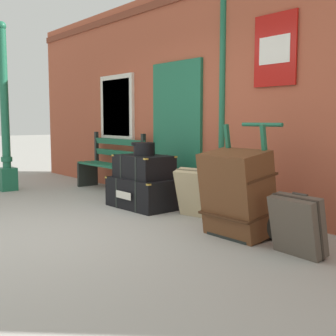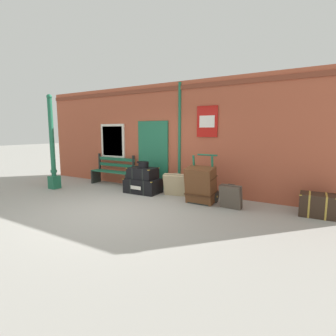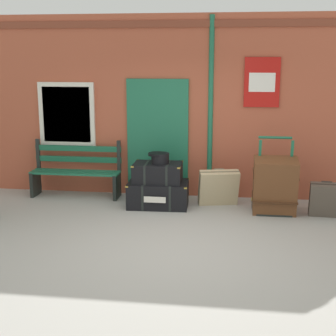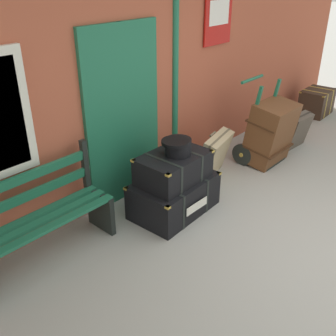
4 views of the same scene
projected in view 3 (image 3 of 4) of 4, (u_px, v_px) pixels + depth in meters
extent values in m
plane|color=#A3A099|center=(173.00, 245.00, 6.64)|extent=(60.00, 60.00, 0.00)
cube|color=#AD5138|center=(191.00, 107.00, 8.80)|extent=(10.40, 0.30, 3.20)
cube|color=brown|center=(191.00, 24.00, 8.33)|extent=(10.40, 0.03, 0.12)
cube|color=#1E6647|center=(158.00, 138.00, 8.83)|extent=(1.10, 0.05, 2.10)
cube|color=#123D2A|center=(158.00, 138.00, 8.82)|extent=(0.06, 0.02, 2.10)
cube|color=silver|center=(67.00, 114.00, 8.96)|extent=(1.04, 0.06, 1.16)
cube|color=silver|center=(67.00, 115.00, 8.94)|extent=(0.88, 0.02, 1.00)
cylinder|color=#1E6647|center=(211.00, 108.00, 8.60)|extent=(0.09, 0.09, 3.14)
cube|color=#B7140F|center=(262.00, 82.00, 8.37)|extent=(0.60, 0.02, 0.84)
cube|color=white|center=(262.00, 82.00, 8.36)|extent=(0.44, 0.01, 0.32)
cube|color=#1E6647|center=(73.00, 174.00, 8.70)|extent=(1.60, 0.09, 0.04)
cube|color=#1E6647|center=(75.00, 172.00, 8.84)|extent=(1.60, 0.09, 0.04)
cube|color=#1E6647|center=(78.00, 171.00, 8.97)|extent=(1.60, 0.09, 0.04)
cube|color=#1E6647|center=(78.00, 159.00, 8.99)|extent=(1.60, 0.05, 0.10)
cube|color=#1E6647|center=(78.00, 148.00, 8.94)|extent=(1.60, 0.05, 0.10)
cube|color=black|center=(36.00, 183.00, 8.99)|extent=(0.06, 0.40, 0.45)
cube|color=black|center=(38.00, 154.00, 9.07)|extent=(0.06, 0.06, 0.56)
cube|color=black|center=(117.00, 186.00, 8.79)|extent=(0.06, 0.40, 0.45)
cube|color=black|center=(119.00, 156.00, 8.87)|extent=(0.06, 0.06, 0.56)
cube|color=black|center=(158.00, 194.00, 8.33)|extent=(1.03, 0.68, 0.42)
cube|color=black|center=(145.00, 194.00, 8.35)|extent=(0.06, 0.65, 0.43)
cube|color=black|center=(171.00, 194.00, 8.31)|extent=(0.06, 0.65, 0.43)
cube|color=#B79338|center=(127.00, 187.00, 8.04)|extent=(0.05, 0.05, 0.02)
cube|color=#B79338|center=(186.00, 188.00, 7.95)|extent=(0.05, 0.05, 0.02)
cube|color=#B79338|center=(133.00, 178.00, 8.62)|extent=(0.05, 0.05, 0.02)
cube|color=#B79338|center=(188.00, 179.00, 8.53)|extent=(0.05, 0.05, 0.02)
cube|color=silver|center=(155.00, 200.00, 8.00)|extent=(0.36, 0.01, 0.10)
cube|color=black|center=(158.00, 173.00, 8.25)|extent=(0.81, 0.55, 0.32)
cube|color=black|center=(147.00, 172.00, 8.28)|extent=(0.05, 0.55, 0.33)
cube|color=black|center=(168.00, 173.00, 8.23)|extent=(0.05, 0.55, 0.33)
cube|color=#B79338|center=(132.00, 167.00, 8.02)|extent=(0.05, 0.05, 0.02)
cube|color=#B79338|center=(179.00, 168.00, 7.94)|extent=(0.05, 0.05, 0.02)
cube|color=#B79338|center=(138.00, 160.00, 8.51)|extent=(0.05, 0.05, 0.02)
cube|color=#B79338|center=(182.00, 161.00, 8.42)|extent=(0.05, 0.05, 0.02)
cylinder|color=black|center=(160.00, 158.00, 8.17)|extent=(0.30, 0.30, 0.18)
cylinder|color=black|center=(158.00, 154.00, 8.16)|extent=(0.31, 0.31, 0.04)
cube|color=black|center=(274.00, 213.00, 7.94)|extent=(0.56, 0.28, 0.03)
cube|color=#1E6647|center=(259.00, 175.00, 8.04)|extent=(0.04, 0.24, 1.19)
cube|color=#1E6647|center=(290.00, 176.00, 7.97)|extent=(0.04, 0.24, 1.19)
cylinder|color=#1E6647|center=(275.00, 138.00, 8.06)|extent=(0.54, 0.04, 0.04)
cylinder|color=black|center=(253.00, 199.00, 8.20)|extent=(0.04, 0.32, 0.32)
cylinder|color=#B79338|center=(253.00, 199.00, 8.20)|extent=(0.07, 0.06, 0.06)
cylinder|color=black|center=(293.00, 201.00, 8.12)|extent=(0.04, 0.32, 0.32)
cylinder|color=#B79338|center=(293.00, 201.00, 8.12)|extent=(0.07, 0.06, 0.06)
cube|color=brown|center=(275.00, 186.00, 7.86)|extent=(0.68, 0.56, 0.93)
cube|color=#432715|center=(274.00, 198.00, 7.90)|extent=(0.70, 0.46, 0.09)
cube|color=#432715|center=(275.00, 174.00, 7.81)|extent=(0.70, 0.46, 0.09)
cube|color=tan|center=(219.00, 188.00, 8.34)|extent=(0.72, 0.48, 0.63)
cylinder|color=#71644C|center=(219.00, 169.00, 8.30)|extent=(0.16, 0.06, 0.03)
cube|color=brown|center=(219.00, 188.00, 8.34)|extent=(0.70, 0.34, 0.60)
cube|color=#51473D|center=(326.00, 200.00, 7.74)|extent=(0.51, 0.32, 0.56)
cylinder|color=#302A24|center=(327.00, 182.00, 7.71)|extent=(0.16, 0.04, 0.03)
cube|color=#2C2721|center=(326.00, 200.00, 7.74)|extent=(0.51, 0.18, 0.54)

